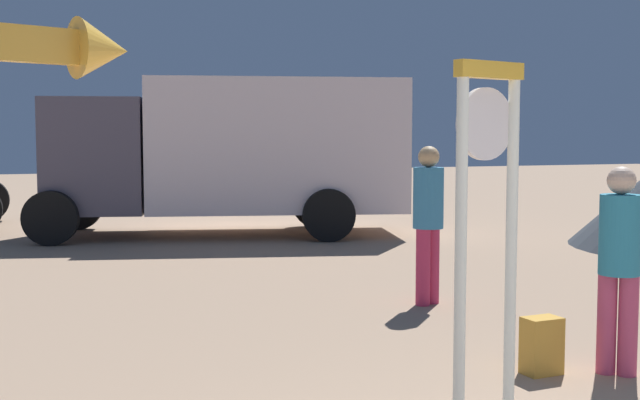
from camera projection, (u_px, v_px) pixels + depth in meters
name	position (u px, v px, depth m)	size (l,w,h in m)	color
standing_clock	(486.00, 201.00, 4.71)	(0.51, 0.16, 2.20)	white
person_near_clock	(619.00, 259.00, 5.78)	(0.30, 0.30, 1.54)	#BC4166
backpack	(541.00, 346.00, 5.85)	(0.28, 0.23, 0.43)	gold
person_distant	(428.00, 216.00, 8.26)	(0.32, 0.32, 1.67)	#C32E55
box_truck_far	(235.00, 150.00, 14.28)	(6.90, 4.24, 2.79)	silver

